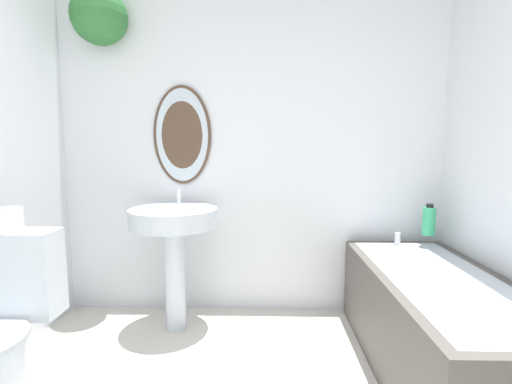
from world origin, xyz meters
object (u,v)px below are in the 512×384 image
Objects in this scene: shampoo_bottle at (429,221)px; toilet_paper_roll at (9,219)px; bathtub at (439,325)px; pedestal_sink at (174,232)px.

shampoo_bottle is 1.82× the size of toilet_paper_roll.
bathtub is 12.98× the size of toilet_paper_roll.
pedestal_sink reaches higher than shampoo_bottle.
toilet_paper_roll is (-0.56, -0.66, 0.21)m from pedestal_sink.
toilet_paper_roll is at bearing -160.48° from shampoo_bottle.
toilet_paper_roll is at bearing -174.23° from bathtub.
shampoo_bottle is at bearing 3.92° from pedestal_sink.
shampoo_bottle is at bearing 72.82° from bathtub.
toilet_paper_roll is at bearing -130.46° from pedestal_sink.
toilet_paper_roll reaches higher than bathtub.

